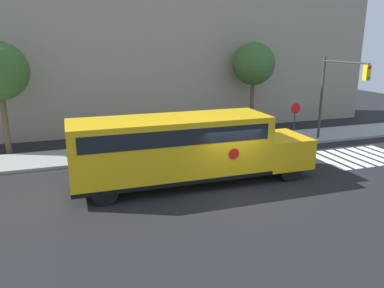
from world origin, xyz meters
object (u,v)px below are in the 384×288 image
(traffic_light, at_px, (336,87))
(tree_near_sidewalk, at_px, (254,64))
(stop_sign, at_px, (295,118))
(school_bus, at_px, (183,147))

(traffic_light, xyz_separation_m, tree_near_sidewalk, (-2.66, 5.13, 1.08))
(stop_sign, bearing_deg, school_bus, -152.78)
(school_bus, bearing_deg, traffic_light, 18.01)
(school_bus, distance_m, tree_near_sidewalk, 11.72)
(stop_sign, bearing_deg, tree_near_sidewalk, 98.84)
(school_bus, height_order, traffic_light, traffic_light)
(stop_sign, xyz_separation_m, traffic_light, (2.00, -0.91, 1.83))
(school_bus, xyz_separation_m, tree_near_sidewalk, (7.61, 8.46, 2.82))
(traffic_light, bearing_deg, tree_near_sidewalk, 117.40)
(traffic_light, distance_m, tree_near_sidewalk, 5.87)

